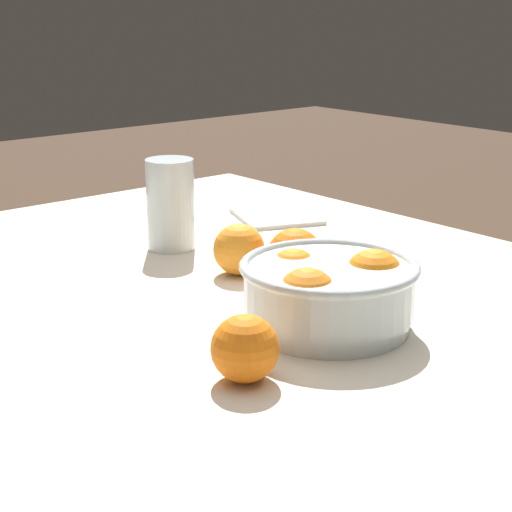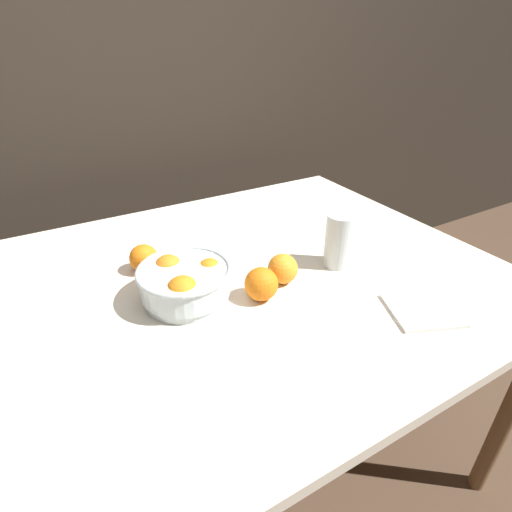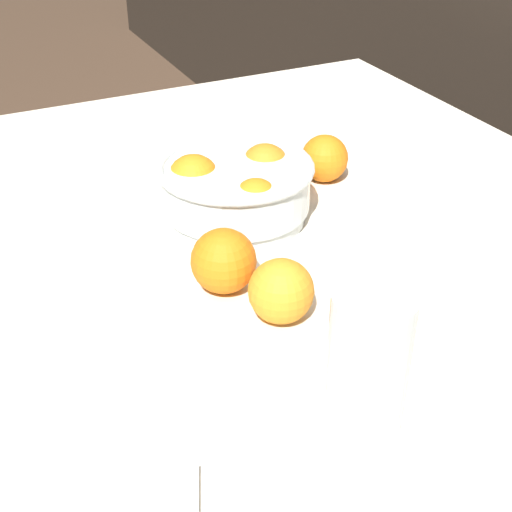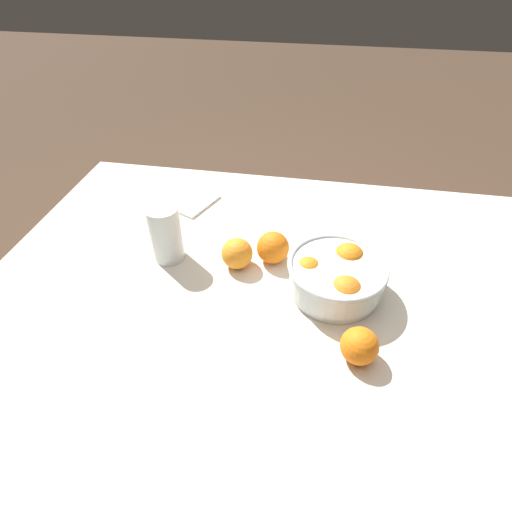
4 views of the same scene
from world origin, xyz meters
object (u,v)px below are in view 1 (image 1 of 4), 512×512
object	(u,v)px
fruit_bowl	(329,291)
juice_glass	(171,210)
orange_loose_near_bowl	(239,249)
orange_loose_front	(245,348)
orange_loose_aside	(295,256)

from	to	relation	value
fruit_bowl	juice_glass	bearing A→B (deg)	-7.38
orange_loose_near_bowl	orange_loose_front	distance (m)	0.38
orange_loose_front	orange_loose_aside	size ratio (longest dim) A/B	0.92
fruit_bowl	orange_loose_near_bowl	size ratio (longest dim) A/B	2.89
juice_glass	orange_loose_front	xyz separation A→B (m)	(-0.48, 0.24, -0.03)
orange_loose_near_bowl	orange_loose_aside	world-z (taller)	orange_loose_aside
fruit_bowl	orange_loose_aside	bearing A→B (deg)	-29.29
orange_loose_near_bowl	orange_loose_front	bearing A→B (deg)	141.70
juice_glass	orange_loose_near_bowl	distance (m)	0.18
juice_glass	orange_loose_near_bowl	xyz separation A→B (m)	(-0.18, 0.00, -0.03)
fruit_bowl	orange_loose_near_bowl	bearing A→B (deg)	-12.27
orange_loose_near_bowl	orange_loose_front	xyz separation A→B (m)	(-0.30, 0.23, -0.00)
orange_loose_near_bowl	orange_loose_aside	distance (m)	0.09
fruit_bowl	orange_loose_front	world-z (taller)	fruit_bowl
orange_loose_aside	fruit_bowl	bearing A→B (deg)	150.71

